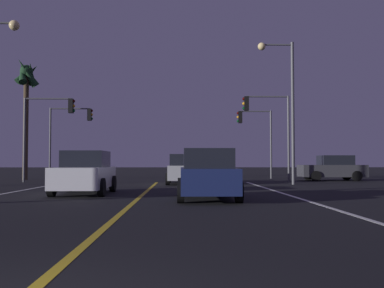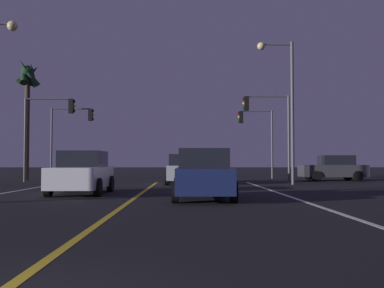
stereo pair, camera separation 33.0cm
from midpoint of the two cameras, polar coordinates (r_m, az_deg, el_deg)
lane_edge_right at (r=13.11m, az=16.25°, el=-7.74°), size 0.16×30.39×0.01m
lane_center_divider at (r=12.60m, az=-8.96°, el=-8.03°), size 0.16×30.39×0.01m
car_ahead_far at (r=25.69m, az=-1.40°, el=-3.29°), size 2.02×4.30×1.70m
car_oncoming at (r=18.15m, az=-14.01°, el=-3.64°), size 2.02×4.30×1.70m
car_crossing_side at (r=31.50m, az=17.25°, el=-3.00°), size 4.30×2.02×1.70m
car_lead_same_lane at (r=15.08m, az=1.35°, el=-3.99°), size 2.02×4.30×1.70m
traffic_light_near_right at (r=28.76m, az=9.18°, el=3.30°), size 3.01×0.36×5.47m
traffic_light_near_left at (r=29.49m, az=-18.10°, el=3.02°), size 3.20×0.36×5.29m
traffic_light_far_right at (r=34.16m, az=7.72°, el=2.02°), size 2.67×0.36×5.16m
traffic_light_far_left at (r=34.77m, az=-15.48°, el=2.24°), size 3.25×0.36×5.32m
street_lamp_right_far at (r=25.73m, az=11.40°, el=6.28°), size 2.05×0.44×8.03m
palm_tree_left_far at (r=34.10m, az=-20.65°, el=7.14°), size 1.93×1.85×8.61m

